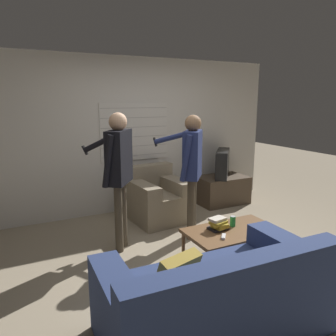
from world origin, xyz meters
TOP-DOWN VIEW (x-y plane):
  - ground_plane at (0.00, 0.00)m, footprint 16.00×16.00m
  - wall_back at (-0.00, 2.03)m, footprint 5.20×0.08m
  - couch_blue at (-0.57, -1.21)m, footprint 1.86×0.98m
  - armchair_beige at (0.10, 1.40)m, footprint 0.88×0.93m
  - coffee_table at (0.30, -0.27)m, footprint 1.09×0.63m
  - tv_stand at (1.51, 1.60)m, footprint 0.90×0.59m
  - tv at (1.50, 1.60)m, footprint 0.63×0.70m
  - person_left_standing at (-0.76, 0.63)m, footprint 0.55×0.82m
  - person_right_standing at (0.23, 0.55)m, footprint 0.54×0.82m
  - book_stack at (0.16, -0.19)m, footprint 0.23×0.20m
  - soda_can at (0.37, -0.18)m, footprint 0.07×0.07m
  - spare_remote at (0.08, -0.40)m, footprint 0.12×0.12m

SIDE VIEW (x-z plane):
  - ground_plane at x=0.00m, z-range 0.00..0.00m
  - tv_stand at x=1.51m, z-range 0.00..0.50m
  - couch_blue at x=-0.57m, z-range -0.09..0.71m
  - armchair_beige at x=0.10m, z-range -0.08..0.75m
  - coffee_table at x=0.30m, z-range 0.16..0.54m
  - spare_remote at x=0.08m, z-range 0.39..0.41m
  - soda_can at x=0.37m, z-range 0.39..0.51m
  - book_stack at x=0.16m, z-range 0.38..0.52m
  - tv at x=1.50m, z-range 0.50..0.98m
  - person_right_standing at x=0.23m, z-range 0.23..1.91m
  - person_left_standing at x=-0.76m, z-range 0.24..1.96m
  - wall_back at x=0.00m, z-range 0.00..2.55m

